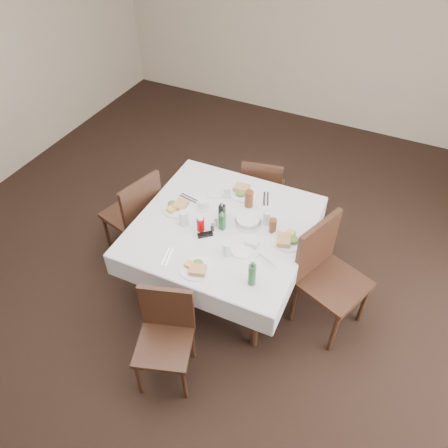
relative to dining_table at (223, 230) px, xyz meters
The scene contains 33 objects.
ground_plane 0.72m from the dining_table, 141.33° to the right, with size 7.00×7.00×0.00m, color black.
room_shell 1.04m from the dining_table, 141.33° to the right, with size 6.04×7.04×2.80m.
dining_table is the anchor object (origin of this frame).
chair_north 0.94m from the dining_table, 89.86° to the left, with size 0.48×0.48×0.86m.
chair_south 1.00m from the dining_table, 90.52° to the right, with size 0.52×0.52×0.86m.
chair_east 0.92m from the dining_table, ahead, with size 0.64×0.64×1.04m.
chair_west 0.93m from the dining_table, behind, with size 0.56×0.56×0.96m.
meal_north 0.46m from the dining_table, 92.39° to the left, with size 0.26×0.26×0.06m.
meal_south 0.56m from the dining_table, 86.66° to the right, with size 0.24×0.24×0.05m.
meal_east 0.57m from the dining_table, ahead, with size 0.27×0.27×0.06m.
meal_west 0.47m from the dining_table, behind, with size 0.26×0.26×0.06m.
side_plate_a 0.43m from the dining_table, 125.04° to the left, with size 0.17×0.17×0.01m.
side_plate_b 0.36m from the dining_table, 39.08° to the right, with size 0.18×0.18×0.01m.
water_n 0.38m from the dining_table, 110.58° to the left, with size 0.06×0.06×0.11m.
water_s 0.37m from the dining_table, 60.11° to the right, with size 0.06×0.06×0.12m.
water_e 0.39m from the dining_table, 27.67° to the left, with size 0.07×0.07×0.13m.
water_w 0.37m from the dining_table, 154.55° to the right, with size 0.07×0.07×0.14m.
iced_tea_a 0.36m from the dining_table, 72.40° to the left, with size 0.08×0.08×0.16m.
iced_tea_b 0.44m from the dining_table, 13.75° to the left, with size 0.06×0.06×0.13m.
bread_basket 0.23m from the dining_table, 24.34° to the left, with size 0.22×0.22×0.07m.
oil_cruet_dark 0.17m from the dining_table, 126.53° to the left, with size 0.05×0.05×0.20m.
oil_cruet_green 0.17m from the dining_table, 74.63° to the right, with size 0.05×0.05×0.20m.
ketchup_bottle 0.25m from the dining_table, 134.35° to the right, with size 0.07×0.07×0.14m.
salt_shaker 0.13m from the dining_table, 135.04° to the right, with size 0.03×0.03×0.07m.
pepper_shaker 0.16m from the dining_table, 114.65° to the right, with size 0.03×0.03×0.07m.
coffee_mug 0.30m from the dining_table, 158.11° to the left, with size 0.12×0.11×0.08m.
sunglasses 0.23m from the dining_table, 111.49° to the right, with size 0.12×0.12×0.03m.
green_bottle 0.70m from the dining_table, 46.08° to the right, with size 0.06×0.06×0.23m.
sugar_caddy 0.36m from the dining_table, 22.94° to the right, with size 0.10×0.06×0.05m.
cutlery_n 0.51m from the dining_table, 66.02° to the left, with size 0.12×0.20×0.01m.
cutlery_s 0.59m from the dining_table, 113.51° to the right, with size 0.09×0.20×0.01m.
cutlery_e 0.55m from the dining_table, 25.97° to the right, with size 0.19×0.11×0.01m.
cutlery_w 0.47m from the dining_table, 158.92° to the left, with size 0.20×0.08×0.01m.
Camera 1 is at (1.33, -2.31, 3.33)m, focal length 35.00 mm.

